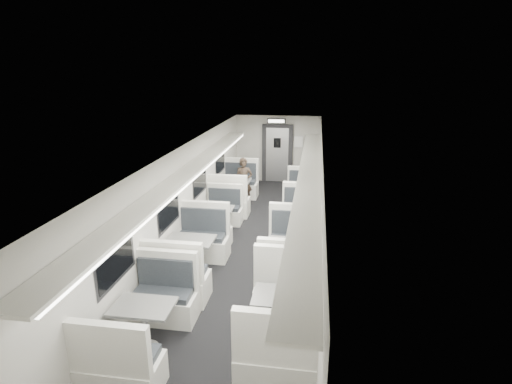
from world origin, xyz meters
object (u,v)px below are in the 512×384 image
(booth_right_d, at_px, (284,318))
(passenger, at_px, (244,182))
(booth_left_b, at_px, (217,220))
(booth_right_c, at_px, (292,262))
(booth_left_a, at_px, (235,192))
(booth_left_d, at_px, (145,327))
(exit_sign, at_px, (276,121))
(booth_right_a, at_px, (301,196))
(booth_right_b, at_px, (298,219))
(booth_left_c, at_px, (191,257))
(vestibule_door, at_px, (277,154))

(booth_right_d, distance_m, passenger, 6.45)
(booth_left_b, relative_size, booth_right_c, 0.85)
(booth_right_d, bearing_deg, booth_left_a, 108.15)
(booth_left_b, distance_m, booth_right_d, 4.40)
(booth_right_c, distance_m, passenger, 4.72)
(booth_left_a, xyz_separation_m, booth_left_d, (0.00, -6.59, -0.03))
(booth_right_d, xyz_separation_m, exit_sign, (-1.00, 8.42, 1.87))
(booth_left_d, xyz_separation_m, booth_right_a, (2.00, 6.70, -0.04))
(booth_right_b, bearing_deg, exit_sign, 103.74)
(booth_left_c, relative_size, booth_right_b, 1.18)
(vestibule_door, distance_m, exit_sign, 1.33)
(booth_left_a, bearing_deg, booth_right_a, 3.18)
(vestibule_door, bearing_deg, booth_right_d, -83.60)
(booth_right_c, height_order, booth_right_d, booth_right_c)
(booth_left_c, relative_size, booth_right_a, 1.18)
(booth_right_c, relative_size, vestibule_door, 1.10)
(booth_left_a, relative_size, booth_right_c, 1.00)
(passenger, xyz_separation_m, exit_sign, (0.74, 2.21, 1.56))
(booth_left_b, xyz_separation_m, booth_right_a, (2.00, 2.30, -0.00))
(booth_left_a, height_order, exit_sign, exit_sign)
(booth_left_a, bearing_deg, vestibule_door, 70.40)
(booth_left_d, distance_m, exit_sign, 9.16)
(booth_left_a, distance_m, booth_right_c, 4.72)
(booth_right_d, bearing_deg, booth_left_b, 117.05)
(booth_right_a, relative_size, exit_sign, 3.14)
(booth_left_a, bearing_deg, booth_right_c, -64.93)
(booth_left_a, xyz_separation_m, booth_right_b, (2.00, -1.77, -0.06))
(passenger, distance_m, exit_sign, 2.81)
(booth_left_a, distance_m, booth_right_b, 2.67)
(booth_left_a, relative_size, booth_left_c, 1.01)
(booth_left_b, bearing_deg, booth_right_d, -62.95)
(booth_right_c, xyz_separation_m, exit_sign, (-1.00, 6.59, 1.87))
(booth_left_d, height_order, exit_sign, exit_sign)
(booth_left_c, bearing_deg, booth_right_b, 52.38)
(booth_right_a, relative_size, vestibule_door, 0.93)
(booth_left_d, distance_m, vestibule_door, 9.47)
(booth_left_d, height_order, passenger, passenger)
(booth_right_b, bearing_deg, booth_right_d, -90.00)
(booth_left_c, bearing_deg, booth_right_d, -40.95)
(booth_left_b, height_order, passenger, passenger)
(booth_left_a, bearing_deg, booth_left_b, -90.00)
(booth_right_a, height_order, booth_right_d, booth_right_d)
(booth_right_b, distance_m, passenger, 2.59)
(booth_right_a, distance_m, booth_right_d, 6.21)
(booth_right_b, bearing_deg, booth_left_c, -127.62)
(booth_left_b, xyz_separation_m, booth_left_c, (0.00, -2.18, 0.06))
(booth_right_c, distance_m, booth_right_d, 1.83)
(booth_left_b, height_order, vestibule_door, vestibule_door)
(booth_left_a, relative_size, booth_left_d, 1.07)
(booth_right_b, height_order, vestibule_door, vestibule_door)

